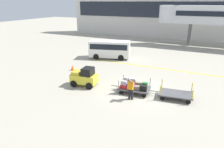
# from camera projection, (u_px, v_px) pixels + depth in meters

# --- Properties ---
(ground_plane) EXTENTS (120.00, 120.00, 0.00)m
(ground_plane) POSITION_uv_depth(u_px,v_px,m) (136.00, 92.00, 15.57)
(ground_plane) COLOR #A8A08E
(apron_lead_line) EXTENTS (19.73, 0.22, 0.01)m
(apron_lead_line) POSITION_uv_depth(u_px,v_px,m) (176.00, 70.00, 20.32)
(apron_lead_line) COLOR yellow
(apron_lead_line) RESTS_ON ground_plane
(terminal_building) EXTENTS (45.69, 2.51, 9.29)m
(terminal_building) POSITION_uv_depth(u_px,v_px,m) (186.00, 13.00, 35.97)
(terminal_building) COLOR beige
(terminal_building) RESTS_ON ground_plane
(jet_bridge) EXTENTS (14.50, 3.00, 6.00)m
(jet_bridge) POSITION_uv_depth(u_px,v_px,m) (205.00, 15.00, 29.54)
(jet_bridge) COLOR silver
(jet_bridge) RESTS_ON ground_plane
(baggage_tug) EXTENTS (2.22, 1.45, 1.58)m
(baggage_tug) POSITION_uv_depth(u_px,v_px,m) (84.00, 77.00, 16.43)
(baggage_tug) COLOR gold
(baggage_tug) RESTS_ON ground_plane
(baggage_cart_lead) EXTENTS (3.07, 1.67, 1.10)m
(baggage_cart_lead) POSITION_uv_depth(u_px,v_px,m) (133.00, 86.00, 15.27)
(baggage_cart_lead) COLOR #4C4C4F
(baggage_cart_lead) RESTS_ON ground_plane
(baggage_cart_middle) EXTENTS (3.07, 1.67, 1.10)m
(baggage_cart_middle) POSITION_uv_depth(u_px,v_px,m) (176.00, 94.00, 14.39)
(baggage_cart_middle) COLOR #4C4C4F
(baggage_cart_middle) RESTS_ON ground_plane
(baggage_handler) EXTENTS (0.40, 0.44, 1.56)m
(baggage_handler) POSITION_uv_depth(u_px,v_px,m) (131.00, 88.00, 14.03)
(baggage_handler) COLOR black
(baggage_handler) RESTS_ON ground_plane
(shuttle_van) EXTENTS (5.14, 3.19, 2.10)m
(shuttle_van) POSITION_uv_depth(u_px,v_px,m) (110.00, 48.00, 24.41)
(shuttle_van) COLOR white
(shuttle_van) RESTS_ON ground_plane
(safety_cone_near) EXTENTS (0.36, 0.36, 0.55)m
(safety_cone_near) POSITION_uv_depth(u_px,v_px,m) (72.00, 68.00, 20.31)
(safety_cone_near) COLOR #EA590F
(safety_cone_near) RESTS_ON ground_plane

